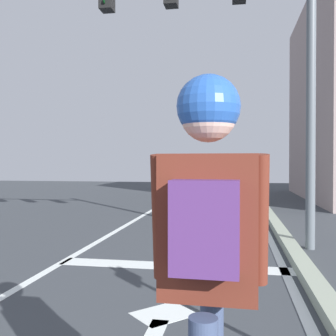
{
  "coord_description": "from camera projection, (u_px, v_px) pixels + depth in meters",
  "views": [
    {
      "loc": [
        2.4,
        1.23,
        1.51
      ],
      "look_at": [
        1.44,
        6.73,
        1.42
      ],
      "focal_mm": 41.35,
      "sensor_mm": 36.0,
      "label": 1
    }
  ],
  "objects": [
    {
      "name": "lane_line_curbside",
      "position": [
        292.0,
        288.0,
        4.6
      ],
      "size": [
        0.12,
        20.0,
        0.01
      ],
      "primitive_type": "cube",
      "color": "silver",
      "rests_on": "ground"
    },
    {
      "name": "curb_strip",
      "position": [
        314.0,
        284.0,
        4.56
      ],
      "size": [
        0.24,
        24.0,
        0.14
      ],
      "primitive_type": "cube",
      "color": "#98A38E",
      "rests_on": "ground"
    },
    {
      "name": "skater",
      "position": [
        208.0,
        228.0,
        1.59
      ],
      "size": [
        0.49,
        0.65,
        1.79
      ],
      "color": "#3A496B",
      "rests_on": "skateboard"
    },
    {
      "name": "lane_line_center",
      "position": [
        41.0,
        275.0,
        5.16
      ],
      "size": [
        0.12,
        20.0,
        0.01
      ],
      "primitive_type": "cube",
      "color": "silver",
      "rests_on": "ground"
    },
    {
      "name": "traffic_signal_mast",
      "position": [
        227.0,
        25.0,
        6.88
      ],
      "size": [
        4.97,
        0.34,
        5.48
      ],
      "color": "#575F67",
      "rests_on": "ground"
    },
    {
      "name": "lane_arrow_head",
      "position": [
        164.0,
        314.0,
        3.83
      ],
      "size": [
        0.71,
        0.71,
        0.01
      ],
      "primitive_type": "cube",
      "rotation": [
        0.0,
        0.0,
        0.79
      ],
      "color": "silver",
      "rests_on": "ground"
    },
    {
      "name": "stop_bar",
      "position": [
        174.0,
        266.0,
        5.58
      ],
      "size": [
        3.38,
        0.4,
        0.01
      ],
      "primitive_type": "cube",
      "color": "silver",
      "rests_on": "ground"
    }
  ]
}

